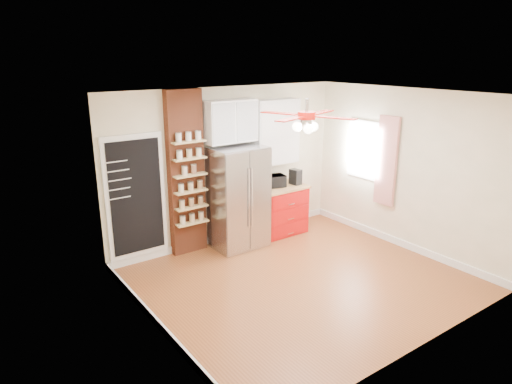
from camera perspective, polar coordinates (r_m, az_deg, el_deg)
floor at (r=6.91m, az=5.69°, el=-10.90°), size 4.50×4.50×0.00m
ceiling at (r=6.14m, az=6.43°, el=11.99°), size 4.50×4.50×0.00m
wall_back at (r=7.95m, az=-3.54°, el=3.30°), size 4.50×0.02×2.70m
wall_front at (r=5.17m, az=20.90°, el=-5.43°), size 4.50×0.02×2.70m
wall_left at (r=5.26m, az=-12.77°, el=-4.32°), size 0.02×4.00×2.70m
wall_right at (r=8.02m, az=18.20°, el=2.60°), size 0.02×4.00×2.70m
chalkboard at (r=7.26m, az=-14.78°, el=-0.62°), size 0.95×0.05×1.95m
brick_pillar at (r=7.48m, az=-8.74°, el=2.26°), size 0.60×0.16×2.70m
fridge at (r=7.75m, az=-2.34°, el=-0.69°), size 0.90×0.70×1.75m
upper_glass_cabinet at (r=7.63m, az=-3.27°, el=8.85°), size 0.90×0.35×0.70m
red_cabinet at (r=8.46m, az=3.01°, el=-2.18°), size 0.94×0.64×0.90m
upper_shelf_unit at (r=8.24m, az=2.42°, el=7.53°), size 0.90×0.30×1.15m
window at (r=8.51m, az=13.40°, el=5.16°), size 0.04×0.75×1.05m
curtain at (r=8.15m, az=16.01°, el=3.74°), size 0.06×0.40×1.55m
ceiling_fan at (r=6.17m, az=6.34°, el=9.44°), size 1.40×1.40×0.44m
toaster_oven at (r=8.24m, az=2.25°, el=1.37°), size 0.44×0.35×0.22m
coffee_maker at (r=8.44m, az=4.95°, el=1.91°), size 0.17×0.22×0.28m
canister_left at (r=8.47m, az=5.15°, el=1.42°), size 0.11×0.11×0.13m
canister_right at (r=8.55m, az=4.90°, el=1.63°), size 0.12×0.12×0.14m
pantry_jar_oats at (r=7.30m, az=-8.94°, el=2.64°), size 0.10×0.10×0.14m
pantry_jar_beans at (r=7.39m, az=-7.81°, el=2.86°), size 0.12×0.12×0.14m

